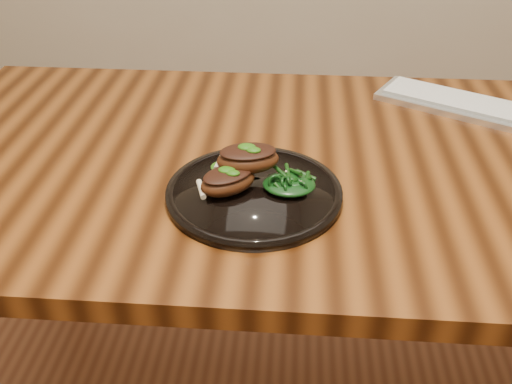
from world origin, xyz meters
TOP-DOWN VIEW (x-y plane):
  - desk at (0.00, 0.00)m, footprint 1.60×0.80m
  - plate at (-0.13, -0.14)m, footprint 0.29×0.29m
  - lamb_chop_front at (-0.17, -0.15)m, footprint 0.11×0.11m
  - lamb_chop_back at (-0.14, -0.11)m, footprint 0.11×0.09m
  - herb_smear at (-0.16, -0.08)m, footprint 0.09×0.06m
  - greens_heap at (-0.07, -0.14)m, footprint 0.09×0.08m
  - keyboard at (0.32, 0.22)m, footprint 0.43×0.31m

SIDE VIEW (x-z plane):
  - desk at x=0.00m, z-range 0.29..1.04m
  - plate at x=-0.13m, z-range 0.75..0.77m
  - keyboard at x=0.32m, z-range 0.75..0.77m
  - herb_smear at x=-0.16m, z-range 0.77..0.77m
  - greens_heap at x=-0.07m, z-range 0.76..0.80m
  - lamb_chop_front at x=-0.17m, z-range 0.77..0.81m
  - lamb_chop_back at x=-0.14m, z-range 0.78..0.83m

